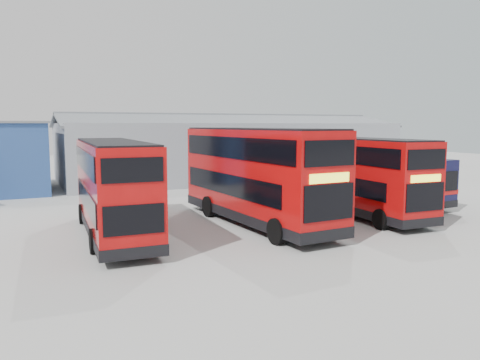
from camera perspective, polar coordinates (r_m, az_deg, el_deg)
ground_plane at (r=22.62m, az=1.23°, el=-5.70°), size 120.00×120.00×0.00m
maintenance_shed at (r=43.64m, az=-1.18°, el=3.78°), size 30.50×12.00×5.89m
double_decker_left at (r=20.99m, az=-15.12°, el=-1.13°), size 2.92×10.01×4.19m
double_decker_centre at (r=22.83m, az=1.98°, el=0.39°), size 3.29×11.28×4.72m
double_decker_right at (r=25.96m, az=14.11°, el=0.37°), size 2.93×10.00×4.18m
single_decker_blue at (r=31.22m, az=15.71°, el=0.23°), size 3.09×11.01×2.95m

